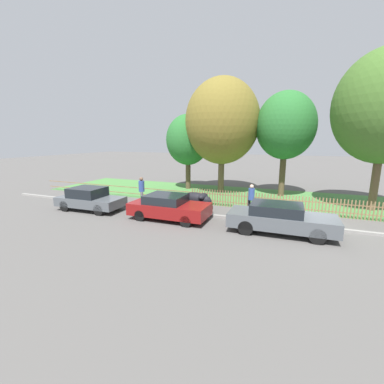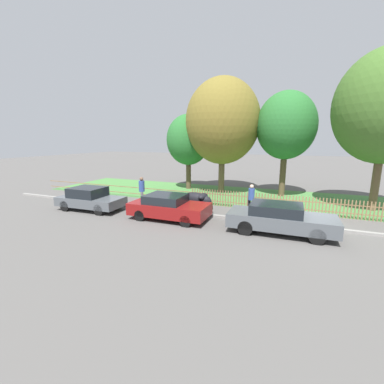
% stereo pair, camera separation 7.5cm
% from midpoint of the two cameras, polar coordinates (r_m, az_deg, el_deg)
% --- Properties ---
extents(ground_plane, '(120.00, 120.00, 0.00)m').
position_cam_midpoint_polar(ground_plane, '(13.33, 23.81, -7.31)').
color(ground_plane, '#565451').
extents(kerb_stone, '(38.91, 0.20, 0.12)m').
position_cam_midpoint_polar(kerb_stone, '(13.41, 23.82, -6.93)').
color(kerb_stone, gray).
rests_on(kerb_stone, ground).
extents(grass_strip, '(38.91, 6.86, 0.01)m').
position_cam_midpoint_polar(grass_strip, '(19.00, 23.40, -1.79)').
color(grass_strip, '#477F3D').
rests_on(grass_strip, ground).
extents(park_fence, '(38.91, 0.05, 1.01)m').
position_cam_midpoint_polar(park_fence, '(15.56, 23.75, -2.73)').
color(park_fence, olive).
rests_on(park_fence, ground).
extents(parked_car_silver_hatchback, '(3.95, 1.84, 1.34)m').
position_cam_midpoint_polar(parked_car_silver_hatchback, '(16.26, -21.60, -1.35)').
color(parked_car_silver_hatchback, '#51565B').
rests_on(parked_car_silver_hatchback, ground).
extents(parked_car_black_saloon, '(4.11, 1.91, 1.29)m').
position_cam_midpoint_polar(parked_car_black_saloon, '(13.43, -5.04, -3.26)').
color(parked_car_black_saloon, maroon).
rests_on(parked_car_black_saloon, ground).
extents(parked_car_navy_estate, '(4.60, 1.83, 1.32)m').
position_cam_midpoint_polar(parked_car_navy_estate, '(12.03, 19.09, -5.50)').
color(parked_car_navy_estate, '#51565B').
rests_on(parked_car_navy_estate, ground).
extents(covered_motorcycle, '(2.14, 0.92, 1.12)m').
position_cam_midpoint_polar(covered_motorcycle, '(14.76, 1.12, -1.74)').
color(covered_motorcycle, black).
rests_on(covered_motorcycle, ground).
extents(tree_nearest_kerb, '(3.57, 3.57, 6.12)m').
position_cam_midpoint_polar(tree_nearest_kerb, '(21.40, -0.70, 11.46)').
color(tree_nearest_kerb, brown).
rests_on(tree_nearest_kerb, ground).
extents(tree_behind_motorcycle, '(5.58, 5.58, 8.64)m').
position_cam_midpoint_polar(tree_behind_motorcycle, '(20.16, 6.94, 15.28)').
color(tree_behind_motorcycle, brown).
rests_on(tree_behind_motorcycle, ground).
extents(tree_mid_park, '(4.11, 4.11, 7.41)m').
position_cam_midpoint_polar(tree_mid_park, '(19.72, 20.30, 13.60)').
color(tree_mid_park, brown).
rests_on(tree_mid_park, ground).
extents(pedestrian_near_fence, '(0.45, 0.45, 1.67)m').
position_cam_midpoint_polar(pedestrian_near_fence, '(14.56, 13.18, -1.20)').
color(pedestrian_near_fence, black).
rests_on(pedestrian_near_fence, ground).
extents(pedestrian_by_lamp, '(0.50, 0.50, 1.77)m').
position_cam_midpoint_polar(pedestrian_by_lamp, '(16.55, -10.97, 0.62)').
color(pedestrian_by_lamp, slate).
rests_on(pedestrian_by_lamp, ground).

